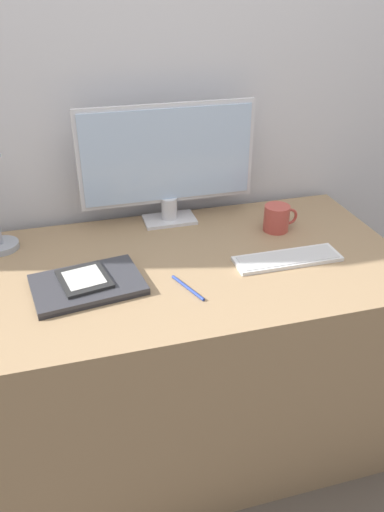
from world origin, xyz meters
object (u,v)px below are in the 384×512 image
object	(u,v)px
keyboard	(287,259)
ereader	(84,279)
laptop	(87,285)
coffee_mug	(277,218)
pen	(188,288)
monitor	(169,161)

from	to	relation	value
keyboard	ereader	size ratio (longest dim) A/B	1.92
laptop	coffee_mug	bearing A→B (deg)	16.23
laptop	ereader	distance (m)	0.02
pen	coffee_mug	bearing A→B (deg)	35.12
monitor	pen	bearing A→B (deg)	-96.85
keyboard	monitor	bearing A→B (deg)	127.47
coffee_mug	pen	xyz separation A→B (m)	(-0.39, -0.27, -0.04)
pen	keyboard	bearing A→B (deg)	11.83
keyboard	ereader	distance (m)	0.62
monitor	coffee_mug	distance (m)	0.42
laptop	ereader	xyz separation A→B (m)	(-0.01, 0.01, 0.02)
keyboard	coffee_mug	distance (m)	0.21
ereader	monitor	bearing A→B (deg)	46.75
monitor	coffee_mug	world-z (taller)	monitor
monitor	laptop	bearing A→B (deg)	-131.95
keyboard	pen	size ratio (longest dim) A/B	2.37
laptop	ereader	bearing A→B (deg)	129.45
monitor	keyboard	bearing A→B (deg)	-52.53
coffee_mug	ereader	bearing A→B (deg)	-164.61
keyboard	laptop	distance (m)	0.61
coffee_mug	pen	distance (m)	0.48
laptop	pen	size ratio (longest dim) A/B	2.33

